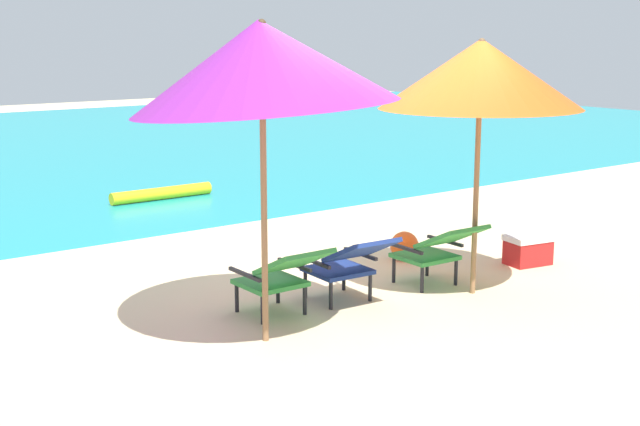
{
  "coord_description": "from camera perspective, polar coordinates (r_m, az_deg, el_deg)",
  "views": [
    {
      "loc": [
        -4.89,
        -6.12,
        2.43
      ],
      "look_at": [
        0.0,
        0.29,
        0.75
      ],
      "focal_mm": 48.63,
      "sensor_mm": 36.0,
      "label": 1
    }
  ],
  "objects": [
    {
      "name": "beach_ball",
      "position": [
        9.48,
        5.58,
        -2.16
      ],
      "size": [
        0.31,
        0.31,
        0.31
      ],
      "primitive_type": "sphere",
      "color": "#EA5619",
      "rests_on": "ground_plane"
    },
    {
      "name": "beach_umbrella_left",
      "position": [
        6.64,
        -3.83,
        9.76
      ],
      "size": [
        2.95,
        2.95,
        2.61
      ],
      "color": "olive",
      "rests_on": "ground_plane"
    },
    {
      "name": "swim_buoy",
      "position": [
        13.06,
        -10.37,
        1.29
      ],
      "size": [
        1.6,
        0.18,
        0.18
      ],
      "primitive_type": "cylinder",
      "rotation": [
        0.0,
        1.57,
        0.0
      ],
      "color": "yellow",
      "rests_on": "ocean_band"
    },
    {
      "name": "ground_plane",
      "position": [
        11.5,
        -11.27,
        -0.66
      ],
      "size": [
        40.0,
        40.0,
        0.0
      ],
      "primitive_type": "plane",
      "color": "beige"
    },
    {
      "name": "lounge_chair_left",
      "position": [
        7.47,
        -2.55,
        -3.99
      ],
      "size": [
        0.55,
        0.88,
        0.68
      ],
      "color": "#338E3D",
      "rests_on": "ground_plane"
    },
    {
      "name": "cooler_box",
      "position": [
        9.51,
        13.53,
        -2.35
      ],
      "size": [
        0.52,
        0.4,
        0.32
      ],
      "color": "red",
      "rests_on": "ground_plane"
    },
    {
      "name": "beach_umbrella_right",
      "position": [
        8.06,
        10.52,
        8.98
      ],
      "size": [
        2.27,
        2.27,
        2.39
      ],
      "color": "olive",
      "rests_on": "ground_plane"
    },
    {
      "name": "lounge_chair_right",
      "position": [
        8.42,
        7.74,
        -2.27
      ],
      "size": [
        0.57,
        0.9,
        0.68
      ],
      "color": "#338E3D",
      "rests_on": "ground_plane"
    },
    {
      "name": "lounge_chair_center",
      "position": [
        7.85,
        1.9,
        -3.2
      ],
      "size": [
        0.59,
        0.91,
        0.68
      ],
      "color": "navy",
      "rests_on": "ground_plane"
    }
  ]
}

